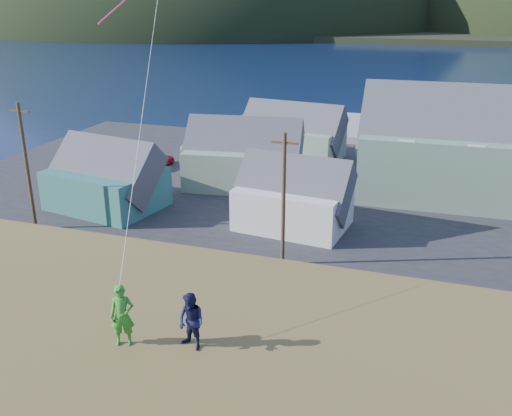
% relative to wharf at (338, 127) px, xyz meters
% --- Properties ---
extents(ground, '(900.00, 900.00, 0.00)m').
position_rel_wharf_xyz_m(ground, '(6.00, -40.00, -0.45)').
color(ground, '#0A1638').
rests_on(ground, ground).
extents(grass_strip, '(110.00, 8.00, 0.10)m').
position_rel_wharf_xyz_m(grass_strip, '(6.00, -42.00, -0.40)').
color(grass_strip, '#4C3D19').
rests_on(grass_strip, ground).
extents(waterfront_lot, '(72.00, 36.00, 0.12)m').
position_rel_wharf_xyz_m(waterfront_lot, '(6.00, -23.00, -0.39)').
color(waterfront_lot, '#28282B').
rests_on(waterfront_lot, ground).
extents(wharf, '(26.00, 14.00, 0.90)m').
position_rel_wharf_xyz_m(wharf, '(0.00, 0.00, 0.00)').
color(wharf, gray).
rests_on(wharf, ground).
extents(far_shore, '(900.00, 320.00, 2.00)m').
position_rel_wharf_xyz_m(far_shore, '(6.00, 290.00, 0.55)').
color(far_shore, black).
rests_on(far_shore, ground).
extents(shed_teal, '(9.59, 7.51, 6.83)m').
position_rel_wharf_xyz_m(shed_teal, '(-12.22, -33.02, 2.10)').
color(shed_teal, '#296153').
rests_on(shed_teal, waterfront_lot).
extents(shed_palegreen_near, '(10.77, 7.58, 7.30)m').
position_rel_wharf_xyz_m(shed_palegreen_near, '(-3.85, -24.40, 2.29)').
color(shed_palegreen_near, gray).
rests_on(shed_palegreen_near, waterfront_lot).
extents(shed_white, '(8.54, 6.14, 6.41)m').
position_rel_wharf_xyz_m(shed_white, '(2.74, -32.36, 2.01)').
color(shed_white, silver).
rests_on(shed_white, waterfront_lot).
extents(shed_palegreen_far, '(11.01, 7.16, 6.95)m').
position_rel_wharf_xyz_m(shed_palegreen_far, '(-2.19, -14.26, 2.21)').
color(shed_palegreen_far, gray).
rests_on(shed_palegreen_far, waterfront_lot).
extents(utility_poles, '(32.84, 0.24, 9.09)m').
position_rel_wharf_xyz_m(utility_poles, '(1.64, -38.50, 3.95)').
color(utility_poles, '#47331E').
rests_on(utility_poles, waterfront_lot).
extents(parked_cars, '(21.19, 13.84, 1.58)m').
position_rel_wharf_xyz_m(parked_cars, '(-3.44, -19.02, 0.42)').
color(parked_cars, white).
rests_on(parked_cars, waterfront_lot).
extents(kite_flyer_green, '(0.74, 0.63, 1.73)m').
position_rel_wharf_xyz_m(kite_flyer_green, '(4.80, -58.31, 7.61)').
color(kite_flyer_green, '#2C8C26').
rests_on(kite_flyer_green, hillside).
extents(kite_flyer_navy, '(0.92, 0.81, 1.59)m').
position_rel_wharf_xyz_m(kite_flyer_navy, '(6.60, -57.91, 7.54)').
color(kite_flyer_navy, '#16193E').
rests_on(kite_flyer_navy, hillside).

